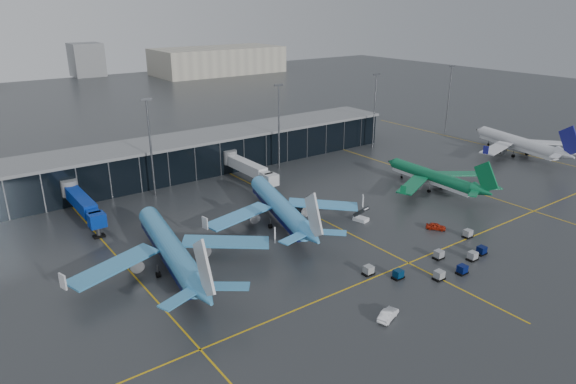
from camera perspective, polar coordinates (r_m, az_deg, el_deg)
ground at (r=106.43m, az=3.57°, el=-6.30°), size 600.00×600.00×0.00m
terminal_pier at (r=153.99m, az=-11.26°, el=4.00°), size 142.00×17.00×10.70m
jet_bridges at (r=126.30m, az=-21.87°, el=-1.15°), size 94.00×27.50×7.20m
flood_masts at (r=143.61m, az=-7.60°, el=6.51°), size 203.00×0.50×25.50m
distant_hangars at (r=362.58m, az=-18.57°, el=13.12°), size 260.00×71.00×22.00m
taxi_lines at (r=119.63m, az=4.03°, el=-3.19°), size 220.00×120.00×0.02m
airliner_arkefly at (r=98.34m, az=-13.11°, el=-4.64°), size 46.44×51.10×14.02m
airliner_klm_near at (r=115.85m, az=-0.95°, el=-0.38°), size 48.71×52.37×13.39m
airliner_aer_lingus at (r=143.15m, az=15.73°, el=2.48°), size 34.19×38.45×11.33m
airliner_ba at (r=185.94m, az=24.20°, el=5.77°), size 47.27×51.05×13.22m
baggage_carts at (r=104.51m, az=16.76°, el=-7.26°), size 30.97×11.64×1.70m
mobile_airstair at (r=120.25m, az=8.11°, el=-2.83°), size 2.90×3.63×3.45m
service_van_red at (r=119.24m, az=16.11°, el=-3.69°), size 3.93×4.53×1.47m
service_van_white at (r=85.67m, az=11.07°, el=-13.21°), size 5.20×3.26×1.62m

